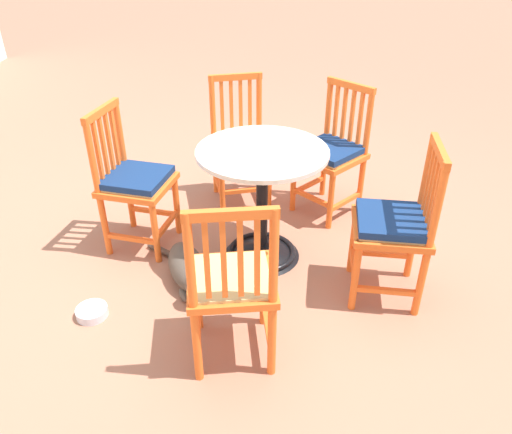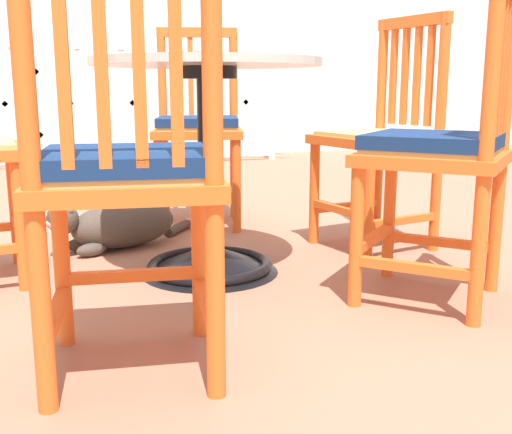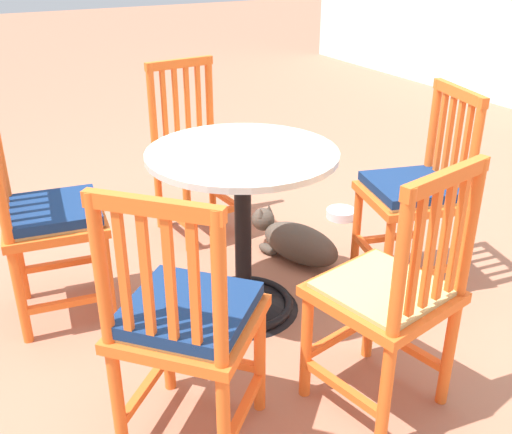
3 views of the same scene
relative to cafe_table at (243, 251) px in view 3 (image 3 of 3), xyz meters
name	(u,v)px [view 3 (image 3 of 3)]	position (x,y,z in m)	size (l,w,h in m)	color
ground_plane	(245,307)	(0.00, 0.01, -0.28)	(24.00, 24.00, 0.00)	#A36B51
cafe_table	(243,251)	(0.00, 0.00, 0.00)	(0.76, 0.76, 0.73)	black
orange_chair_facing_out	(415,193)	(0.15, 0.79, 0.16)	(0.49, 0.49, 0.91)	orange
orange_chair_by_planter	(196,155)	(-0.82, 0.15, 0.15)	(0.44, 0.44, 0.91)	orange
orange_chair_near_fence	(49,219)	(-0.35, -0.71, 0.16)	(0.45, 0.45, 0.91)	orange
orange_chair_at_corner	(186,323)	(0.58, -0.49, 0.16)	(0.57, 0.57, 0.91)	orange
orange_chair_tucked_in	(390,297)	(0.74, 0.15, 0.15)	(0.47, 0.47, 0.91)	orange
tabby_cat	(295,241)	(-0.28, 0.43, -0.19)	(0.65, 0.46, 0.23)	#4C4238
pet_water_bowl	(341,214)	(-0.56, 0.93, -0.26)	(0.17, 0.17, 0.05)	silver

